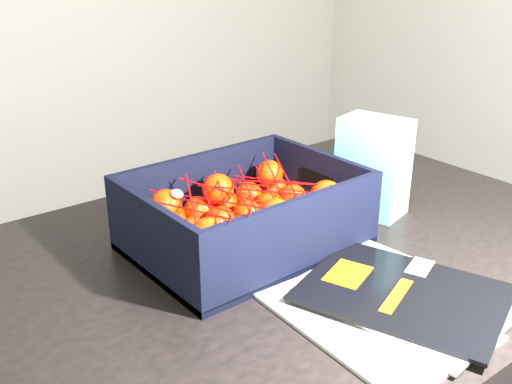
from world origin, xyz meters
TOP-DOWN VIEW (x-y plane):
  - table at (-0.12, 0.06)m, footprint 1.22×0.83m
  - magazine_stack at (-0.10, -0.17)m, footprint 0.32×0.33m
  - produce_crate at (-0.15, 0.12)m, footprint 0.37×0.28m
  - clementine_heap at (-0.15, 0.12)m, footprint 0.35×0.25m
  - mesh_net at (-0.16, 0.11)m, footprint 0.30×0.24m
  - retail_carton at (0.13, 0.08)m, footprint 0.11×0.14m

SIDE VIEW (x-z plane):
  - table at x=-0.12m, z-range 0.28..1.03m
  - magazine_stack at x=-0.10m, z-range 0.75..0.77m
  - produce_crate at x=-0.15m, z-range 0.73..0.86m
  - clementine_heap at x=-0.15m, z-range 0.75..0.85m
  - retail_carton at x=0.13m, z-range 0.75..0.94m
  - mesh_net at x=-0.16m, z-range 0.81..0.89m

